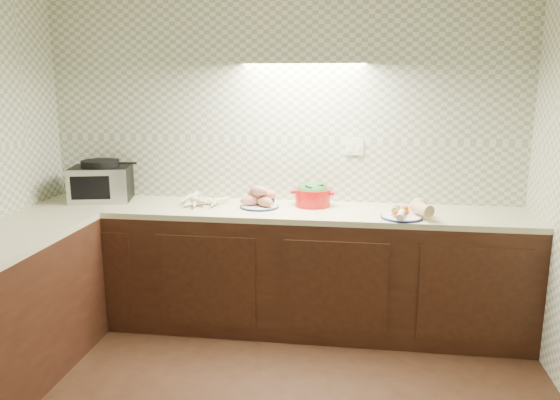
# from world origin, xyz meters

# --- Properties ---
(room) EXTENTS (3.60, 3.60, 2.60)m
(room) POSITION_xyz_m (0.00, 0.00, 1.63)
(room) COLOR black
(room) RESTS_ON ground
(counter) EXTENTS (3.60, 3.60, 0.90)m
(counter) POSITION_xyz_m (-0.68, 0.68, 0.45)
(counter) COLOR black
(counter) RESTS_ON ground
(toaster_oven) EXTENTS (0.50, 0.43, 0.31)m
(toaster_oven) POSITION_xyz_m (-1.37, 1.59, 1.04)
(toaster_oven) COLOR black
(toaster_oven) RESTS_ON counter
(parsnip_pile) EXTENTS (0.39, 0.30, 0.07)m
(parsnip_pile) POSITION_xyz_m (-0.57, 1.53, 0.93)
(parsnip_pile) COLOR beige
(parsnip_pile) RESTS_ON counter
(sweet_potato_plate) EXTENTS (0.29, 0.28, 0.16)m
(sweet_potato_plate) POSITION_xyz_m (-0.12, 1.53, 0.96)
(sweet_potato_plate) COLOR #14173F
(sweet_potato_plate) RESTS_ON counter
(onion_bowl) EXTENTS (0.15, 0.15, 0.12)m
(onion_bowl) POSITION_xyz_m (-0.11, 1.64, 0.94)
(onion_bowl) COLOR black
(onion_bowl) RESTS_ON counter
(dutch_oven) EXTENTS (0.32, 0.27, 0.18)m
(dutch_oven) POSITION_xyz_m (0.26, 1.62, 0.99)
(dutch_oven) COLOR #B6100F
(dutch_oven) RESTS_ON counter
(veg_plate) EXTENTS (0.36, 0.35, 0.13)m
(veg_plate) POSITION_xyz_m (0.93, 1.38, 0.95)
(veg_plate) COLOR #14173F
(veg_plate) RESTS_ON counter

